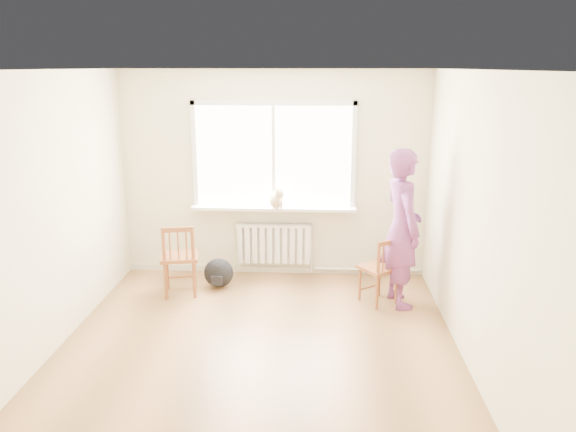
# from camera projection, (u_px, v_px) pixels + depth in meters

# --- Properties ---
(floor) EXTENTS (4.50, 4.50, 0.00)m
(floor) POSITION_uv_depth(u_px,v_px,m) (257.00, 353.00, 5.52)
(floor) COLOR #A67044
(floor) RESTS_ON ground
(ceiling) EXTENTS (4.50, 4.50, 0.00)m
(ceiling) POSITION_uv_depth(u_px,v_px,m) (253.00, 70.00, 4.82)
(ceiling) COLOR white
(ceiling) RESTS_ON back_wall
(back_wall) EXTENTS (4.00, 0.01, 2.70)m
(back_wall) POSITION_uv_depth(u_px,v_px,m) (274.00, 175.00, 7.34)
(back_wall) COLOR beige
(back_wall) RESTS_ON ground
(window) EXTENTS (2.12, 0.05, 1.42)m
(window) POSITION_uv_depth(u_px,v_px,m) (274.00, 152.00, 7.24)
(window) COLOR white
(window) RESTS_ON back_wall
(windowsill) EXTENTS (2.15, 0.22, 0.04)m
(windowsill) POSITION_uv_depth(u_px,v_px,m) (274.00, 208.00, 7.34)
(windowsill) COLOR white
(windowsill) RESTS_ON back_wall
(radiator) EXTENTS (1.00, 0.12, 0.55)m
(radiator) POSITION_uv_depth(u_px,v_px,m) (274.00, 243.00, 7.49)
(radiator) COLOR white
(radiator) RESTS_ON back_wall
(heating_pipe) EXTENTS (1.40, 0.04, 0.04)m
(heating_pipe) POSITION_uv_depth(u_px,v_px,m) (367.00, 270.00, 7.55)
(heating_pipe) COLOR silver
(heating_pipe) RESTS_ON back_wall
(baseboard) EXTENTS (4.00, 0.03, 0.08)m
(baseboard) POSITION_uv_depth(u_px,v_px,m) (275.00, 269.00, 7.67)
(baseboard) COLOR beige
(baseboard) RESTS_ON ground
(chair_left) EXTENTS (0.52, 0.51, 0.90)m
(chair_left) POSITION_uv_depth(u_px,v_px,m) (179.00, 260.00, 6.81)
(chair_left) COLOR brown
(chair_left) RESTS_ON floor
(chair_right) EXTENTS (0.55, 0.55, 0.82)m
(chair_right) POSITION_uv_depth(u_px,v_px,m) (381.00, 270.00, 6.57)
(chair_right) COLOR brown
(chair_right) RESTS_ON floor
(person) EXTENTS (0.59, 0.76, 1.85)m
(person) POSITION_uv_depth(u_px,v_px,m) (402.00, 228.00, 6.44)
(person) COLOR #B63C60
(person) RESTS_ON floor
(cat) EXTENTS (0.29, 0.44, 0.31)m
(cat) POSITION_uv_depth(u_px,v_px,m) (277.00, 199.00, 7.22)
(cat) COLOR #CAAD8A
(cat) RESTS_ON windowsill
(backpack) EXTENTS (0.41, 0.33, 0.37)m
(backpack) POSITION_uv_depth(u_px,v_px,m) (219.00, 273.00, 7.13)
(backpack) COLOR black
(backpack) RESTS_ON floor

